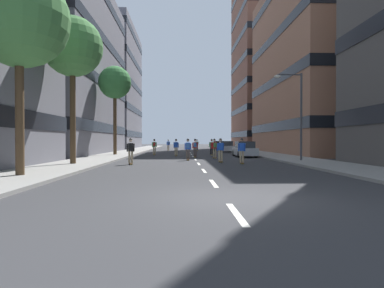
% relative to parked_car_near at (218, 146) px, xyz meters
% --- Properties ---
extents(ground_plane, '(191.20, 191.20, 0.00)m').
position_rel_parked_car_near_xyz_m(ground_plane, '(-5.04, -13.02, -0.70)').
color(ground_plane, '#333335').
extents(sidewalk_left, '(3.86, 87.63, 0.14)m').
position_rel_parked_car_near_xyz_m(sidewalk_left, '(-13.21, -9.03, -0.63)').
color(sidewalk_left, gray).
rests_on(sidewalk_left, ground_plane).
extents(sidewalk_right, '(3.86, 87.63, 0.14)m').
position_rel_parked_car_near_xyz_m(sidewalk_right, '(3.13, -9.03, -0.63)').
color(sidewalk_right, gray).
rests_on(sidewalk_right, ground_plane).
extents(lane_markings, '(0.16, 72.20, 0.01)m').
position_rel_parked_car_near_xyz_m(lane_markings, '(-5.04, -11.88, -0.70)').
color(lane_markings, silver).
rests_on(lane_markings, ground_plane).
extents(building_left_mid, '(12.90, 23.77, 20.53)m').
position_rel_parked_car_near_xyz_m(building_left_mid, '(-21.53, -14.91, 9.66)').
color(building_left_mid, slate).
rests_on(building_left_mid, ground_plane).
extents(building_left_far, '(12.90, 20.46, 23.35)m').
position_rel_parked_car_near_xyz_m(building_left_far, '(-21.53, 8.95, 11.06)').
color(building_left_far, slate).
rests_on(building_left_far, ground_plane).
extents(building_right_mid, '(12.90, 22.74, 21.83)m').
position_rel_parked_car_near_xyz_m(building_right_mid, '(11.45, -14.91, 10.31)').
color(building_right_mid, '#9E6B51').
rests_on(building_right_mid, ground_plane).
extents(building_right_far, '(12.90, 17.43, 37.13)m').
position_rel_parked_car_near_xyz_m(building_right_far, '(11.45, 8.95, 17.96)').
color(building_right_far, brown).
rests_on(building_right_far, ground_plane).
extents(parked_car_near, '(1.82, 4.40, 1.52)m').
position_rel_parked_car_near_xyz_m(parked_car_near, '(0.00, 0.00, 0.00)').
color(parked_car_near, maroon).
rests_on(parked_car_near, ground_plane).
extents(parked_car_mid, '(1.82, 4.40, 1.52)m').
position_rel_parked_car_near_xyz_m(parked_car_mid, '(0.00, -22.70, 0.00)').
color(parked_car_mid, '#B2B7BF').
rests_on(parked_car_mid, ground_plane).
extents(parked_car_far, '(1.82, 4.40, 1.52)m').
position_rel_parked_car_near_xyz_m(parked_car_far, '(0.00, -9.66, 0.00)').
color(parked_car_far, '#B2B7BF').
rests_on(parked_car_far, ground_plane).
extents(street_tree_near, '(4.21, 4.21, 8.85)m').
position_rel_parked_car_near_xyz_m(street_tree_near, '(-13.21, -39.90, 6.15)').
color(street_tree_near, '#4C3823').
rests_on(street_tree_near, sidewalk_left).
extents(street_tree_mid, '(3.82, 3.82, 9.41)m').
position_rel_parked_car_near_xyz_m(street_tree_mid, '(-13.21, -33.12, 6.88)').
color(street_tree_mid, '#4C3823').
rests_on(street_tree_mid, sidewalk_left).
extents(street_tree_far, '(3.41, 3.41, 9.29)m').
position_rel_parked_car_near_xyz_m(street_tree_far, '(-13.21, -19.97, 6.93)').
color(street_tree_far, '#4C3823').
rests_on(street_tree_far, sidewalk_left).
extents(streetlamp_right, '(2.13, 0.30, 6.50)m').
position_rel_parked_car_near_xyz_m(streetlamp_right, '(2.38, -30.25, 3.44)').
color(streetlamp_right, '#3F3F44').
rests_on(streetlamp_right, sidewalk_right).
extents(skater_0, '(0.55, 0.91, 1.78)m').
position_rel_parked_car_near_xyz_m(skater_0, '(-4.92, -23.68, 0.32)').
color(skater_0, brown).
rests_on(skater_0, ground_plane).
extents(skater_1, '(0.55, 0.91, 1.78)m').
position_rel_parked_car_near_xyz_m(skater_1, '(-3.34, -30.40, 0.29)').
color(skater_1, brown).
rests_on(skater_1, ground_plane).
extents(skater_2, '(0.54, 0.91, 1.78)m').
position_rel_parked_car_near_xyz_m(skater_2, '(-2.93, -19.39, 0.32)').
color(skater_2, brown).
rests_on(skater_2, ground_plane).
extents(skater_3, '(0.55, 0.91, 1.78)m').
position_rel_parked_car_near_xyz_m(skater_3, '(-6.76, -20.92, 0.29)').
color(skater_3, brown).
rests_on(skater_3, ground_plane).
extents(skater_4, '(0.56, 0.92, 1.78)m').
position_rel_parked_car_near_xyz_m(skater_4, '(-3.76, -4.21, 0.32)').
color(skater_4, brown).
rests_on(skater_4, ground_plane).
extents(skater_5, '(0.55, 0.92, 1.78)m').
position_rel_parked_car_near_xyz_m(skater_5, '(-8.27, -2.76, 0.32)').
color(skater_5, brown).
rests_on(skater_5, ground_plane).
extents(skater_6, '(0.54, 0.91, 1.78)m').
position_rel_parked_car_near_xyz_m(skater_6, '(-9.23, -18.17, 0.32)').
color(skater_6, brown).
rests_on(skater_6, ground_plane).
extents(skater_7, '(0.54, 0.91, 1.78)m').
position_rel_parked_car_near_xyz_m(skater_7, '(-2.04, -31.88, 0.29)').
color(skater_7, brown).
rests_on(skater_7, ground_plane).
extents(skater_8, '(0.57, 0.92, 1.78)m').
position_rel_parked_car_near_xyz_m(skater_8, '(-3.24, -25.25, 0.32)').
color(skater_8, brown).
rests_on(skater_8, ground_plane).
extents(skater_9, '(0.53, 0.90, 1.78)m').
position_rel_parked_car_near_xyz_m(skater_9, '(-5.70, -28.01, 0.32)').
color(skater_9, brown).
rests_on(skater_9, ground_plane).
extents(skater_10, '(0.57, 0.92, 1.78)m').
position_rel_parked_car_near_xyz_m(skater_10, '(-9.64, -32.33, 0.29)').
color(skater_10, brown).
rests_on(skater_10, ground_plane).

